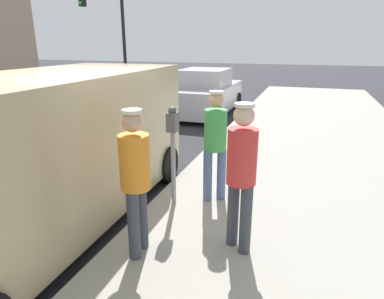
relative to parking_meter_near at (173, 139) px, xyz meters
The scene contains 9 objects.
ground_plane 1.86m from the parking_meter_near, 160.07° to the right, with size 80.00×80.00×0.00m, color #2D2D33.
sidewalk_slab 2.47m from the parking_meter_near, 12.82° to the right, with size 5.00×32.00×0.15m, color #9E998E.
parking_meter_near is the anchor object (origin of this frame).
pedestrian_in_orange 1.36m from the parking_meter_near, 85.70° to the right, with size 0.34×0.36×1.73m.
pedestrian_in_red 1.49m from the parking_meter_near, 36.26° to the right, with size 0.34×0.34×1.78m.
pedestrian_in_green 0.65m from the parking_meter_near, 28.70° to the left, with size 0.34×0.34×1.73m.
parked_van 1.79m from the parking_meter_near, 146.91° to the right, with size 2.20×5.23×2.15m.
parked_sedan_ahead 7.66m from the parking_meter_near, 103.20° to the left, with size 1.98×4.42×1.65m.
traffic_light_corner 13.41m from the parking_meter_near, 126.00° to the left, with size 2.48×0.42×5.20m.
Camera 1 is at (3.18, -3.92, 2.54)m, focal length 31.31 mm.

